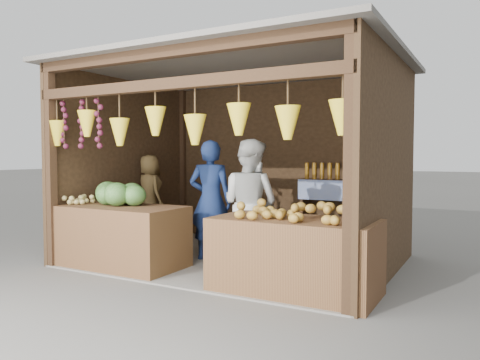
% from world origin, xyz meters
% --- Properties ---
extents(ground, '(80.00, 80.00, 0.00)m').
position_xyz_m(ground, '(0.00, 0.00, 0.00)').
color(ground, '#514F49').
rests_on(ground, ground).
extents(stall_structure, '(4.30, 3.30, 2.66)m').
position_xyz_m(stall_structure, '(-0.03, -0.04, 1.67)').
color(stall_structure, slate).
rests_on(stall_structure, ground).
extents(back_shelf, '(1.25, 0.32, 1.32)m').
position_xyz_m(back_shelf, '(1.05, 1.28, 0.87)').
color(back_shelf, '#382314').
rests_on(back_shelf, ground).
extents(counter_left, '(1.62, 0.85, 0.79)m').
position_xyz_m(counter_left, '(-1.12, -1.03, 0.39)').
color(counter_left, '#51351B').
rests_on(counter_left, ground).
extents(counter_right, '(1.70, 0.85, 0.78)m').
position_xyz_m(counter_right, '(1.25, -1.03, 0.39)').
color(counter_right, '#4D2E19').
rests_on(counter_right, ground).
extents(stool, '(0.31, 0.31, 0.29)m').
position_xyz_m(stool, '(-1.64, 0.14, 0.15)').
color(stool, black).
rests_on(stool, ground).
extents(man_standing, '(0.69, 0.55, 1.64)m').
position_xyz_m(man_standing, '(-0.32, -0.17, 0.82)').
color(man_standing, '#15244E').
rests_on(man_standing, ground).
extents(woman_standing, '(0.89, 0.75, 1.64)m').
position_xyz_m(woman_standing, '(0.35, -0.30, 0.82)').
color(woman_standing, silver).
rests_on(woman_standing, ground).
extents(vendor_seated, '(0.66, 0.56, 1.15)m').
position_xyz_m(vendor_seated, '(-1.64, 0.14, 0.87)').
color(vendor_seated, brown).
rests_on(vendor_seated, stool).
extents(melon_pile, '(1.00, 0.50, 0.32)m').
position_xyz_m(melon_pile, '(-1.21, -0.97, 0.95)').
color(melon_pile, '#184512').
rests_on(melon_pile, counter_left).
extents(tanfruit_pile, '(0.34, 0.40, 0.13)m').
position_xyz_m(tanfruit_pile, '(-1.78, -1.11, 0.85)').
color(tanfruit_pile, '#A6924C').
rests_on(tanfruit_pile, counter_left).
extents(mango_pile, '(1.40, 0.64, 0.22)m').
position_xyz_m(mango_pile, '(1.32, -1.07, 0.89)').
color(mango_pile, '#C4451A').
rests_on(mango_pile, counter_right).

